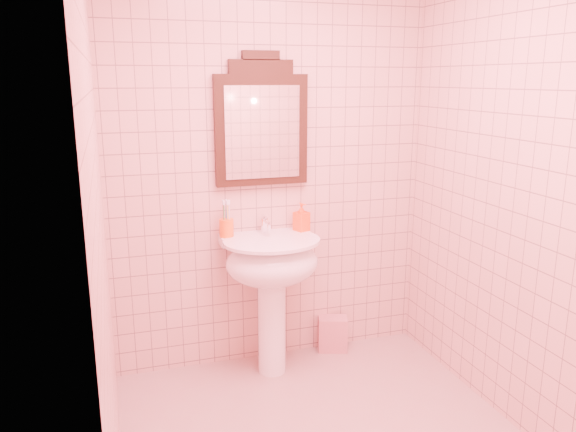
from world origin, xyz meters
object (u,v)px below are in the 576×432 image
object	(u,v)px
pedestal_sink	(272,272)
towel	(333,334)
toothbrush_cup	(226,227)
mirror	(261,124)
soap_dispenser	(301,217)

from	to	relation	value
pedestal_sink	towel	distance (m)	0.74
toothbrush_cup	towel	world-z (taller)	toothbrush_cup
toothbrush_cup	pedestal_sink	bearing A→B (deg)	-31.20
mirror	towel	size ratio (longest dim) A/B	3.40
toothbrush_cup	mirror	bearing A→B (deg)	13.10
pedestal_sink	mirror	size ratio (longest dim) A/B	1.09
mirror	toothbrush_cup	bearing A→B (deg)	-166.90
pedestal_sink	soap_dispenser	bearing A→B (deg)	29.92
soap_dispenser	towel	world-z (taller)	soap_dispenser
soap_dispenser	toothbrush_cup	bearing A→B (deg)	154.77
pedestal_sink	towel	bearing A→B (deg)	18.57
pedestal_sink	toothbrush_cup	xyz separation A→B (m)	(-0.24, 0.15, 0.26)
mirror	toothbrush_cup	size ratio (longest dim) A/B	3.97
pedestal_sink	soap_dispenser	world-z (taller)	soap_dispenser
toothbrush_cup	soap_dispenser	xyz separation A→B (m)	(0.47, -0.01, 0.03)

